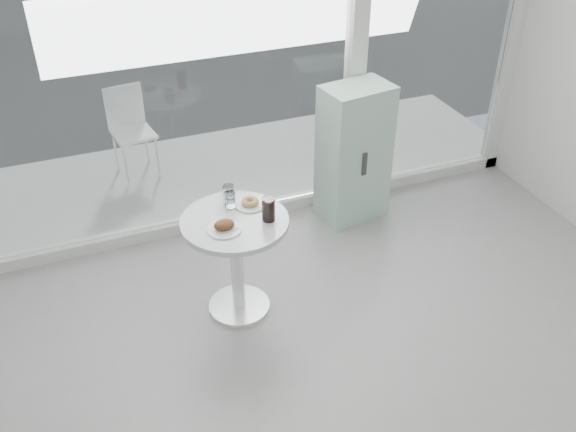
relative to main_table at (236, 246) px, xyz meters
name	(u,v)px	position (x,y,z in m)	size (l,w,h in m)	color
storefront	(258,19)	(0.57, 1.10, 1.16)	(5.00, 0.14, 3.00)	silver
main_table	(236,246)	(0.00, 0.00, 0.00)	(0.72, 0.72, 0.77)	white
patio_deck	(228,170)	(0.50, 1.90, -0.53)	(5.60, 1.60, 0.05)	silver
mint_cabinet	(354,153)	(1.29, 0.82, 0.04)	(0.60, 0.45, 1.19)	#98C2B1
patio_chair	(130,125)	(-0.34, 2.18, -0.03)	(0.41, 0.41, 0.83)	white
plate_fritter	(225,226)	(-0.09, -0.09, 0.25)	(0.22, 0.22, 0.07)	white
plate_donut	(250,203)	(0.15, 0.12, 0.24)	(0.20, 0.20, 0.05)	white
water_tumbler_a	(229,195)	(0.03, 0.22, 0.28)	(0.08, 0.08, 0.13)	white
water_tumbler_b	(230,201)	(0.02, 0.16, 0.27)	(0.07, 0.07, 0.11)	white
cola_glass	(268,210)	(0.21, -0.08, 0.30)	(0.09, 0.09, 0.17)	white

